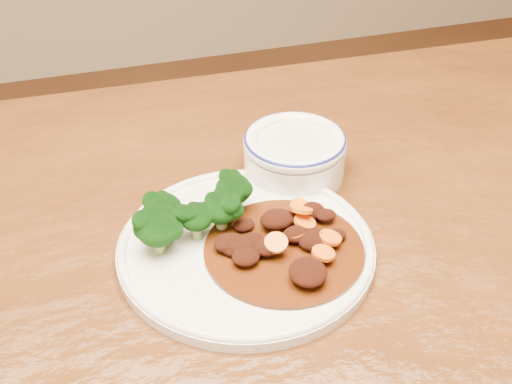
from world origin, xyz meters
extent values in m
cube|color=#562E0F|center=(0.00, 0.00, 0.73)|extent=(1.52, 0.93, 0.04)
cylinder|color=white|center=(0.02, 0.04, 0.76)|extent=(0.27, 0.27, 0.01)
torus|color=white|center=(0.02, 0.04, 0.76)|extent=(0.27, 0.27, 0.01)
cylinder|color=#82A354|center=(-0.06, 0.06, 0.77)|extent=(0.01, 0.01, 0.02)
ellipsoid|color=black|center=(-0.06, 0.06, 0.79)|extent=(0.04, 0.04, 0.04)
cylinder|color=#82A354|center=(0.03, 0.10, 0.77)|extent=(0.01, 0.01, 0.02)
ellipsoid|color=black|center=(0.03, 0.10, 0.79)|extent=(0.04, 0.04, 0.03)
cylinder|color=#82A354|center=(-0.05, 0.09, 0.77)|extent=(0.01, 0.01, 0.02)
ellipsoid|color=black|center=(-0.05, 0.09, 0.79)|extent=(0.04, 0.04, 0.03)
cylinder|color=#82A354|center=(0.01, 0.07, 0.77)|extent=(0.01, 0.01, 0.02)
ellipsoid|color=black|center=(0.01, 0.07, 0.79)|extent=(0.04, 0.04, 0.03)
cylinder|color=#82A354|center=(-0.02, 0.07, 0.77)|extent=(0.01, 0.01, 0.02)
ellipsoid|color=black|center=(-0.02, 0.07, 0.79)|extent=(0.04, 0.04, 0.03)
cylinder|color=#482107|center=(0.06, 0.02, 0.76)|extent=(0.17, 0.17, 0.00)
ellipsoid|color=black|center=(0.03, 0.03, 0.77)|extent=(0.03, 0.02, 0.01)
ellipsoid|color=black|center=(0.02, 0.03, 0.77)|extent=(0.02, 0.02, 0.01)
ellipsoid|color=black|center=(0.06, 0.05, 0.78)|extent=(0.04, 0.03, 0.02)
ellipsoid|color=black|center=(0.04, 0.02, 0.78)|extent=(0.03, 0.02, 0.01)
ellipsoid|color=black|center=(0.07, -0.03, 0.78)|extent=(0.04, 0.04, 0.02)
ellipsoid|color=black|center=(0.02, 0.01, 0.77)|extent=(0.03, 0.03, 0.01)
ellipsoid|color=black|center=(0.01, 0.03, 0.77)|extent=(0.03, 0.03, 0.02)
ellipsoid|color=black|center=(0.03, 0.06, 0.77)|extent=(0.02, 0.02, 0.01)
ellipsoid|color=black|center=(0.08, 0.03, 0.78)|extent=(0.03, 0.02, 0.01)
ellipsoid|color=black|center=(0.09, 0.02, 0.77)|extent=(0.04, 0.03, 0.02)
ellipsoid|color=black|center=(0.06, 0.05, 0.78)|extent=(0.02, 0.02, 0.01)
ellipsoid|color=black|center=(0.12, 0.02, 0.77)|extent=(0.02, 0.02, 0.01)
ellipsoid|color=black|center=(0.08, 0.06, 0.78)|extent=(0.02, 0.02, 0.01)
ellipsoid|color=black|center=(0.11, 0.06, 0.78)|extent=(0.03, 0.03, 0.02)
ellipsoid|color=black|center=(0.02, 0.03, 0.77)|extent=(0.03, 0.02, 0.01)
ellipsoid|color=black|center=(0.12, 0.05, 0.78)|extent=(0.02, 0.02, 0.01)
ellipsoid|color=black|center=(0.01, 0.04, 0.77)|extent=(0.03, 0.03, 0.02)
cylinder|color=#D7570B|center=(0.09, 0.05, 0.79)|extent=(0.03, 0.03, 0.02)
cylinder|color=#D7570B|center=(0.09, -0.01, 0.78)|extent=(0.03, 0.03, 0.01)
cylinder|color=#D7570B|center=(0.11, 0.01, 0.78)|extent=(0.03, 0.03, 0.01)
cylinder|color=#D7570B|center=(0.05, 0.01, 0.78)|extent=(0.03, 0.03, 0.01)
cylinder|color=#D7570B|center=(0.09, 0.06, 0.78)|extent=(0.03, 0.03, 0.02)
cylinder|color=#D7570B|center=(0.08, 0.03, 0.78)|extent=(0.03, 0.03, 0.01)
cylinder|color=#D7570B|center=(0.09, 0.04, 0.78)|extent=(0.03, 0.03, 0.01)
cylinder|color=white|center=(0.12, 0.16, 0.77)|extent=(0.12, 0.12, 0.04)
cylinder|color=silver|center=(0.12, 0.16, 0.79)|extent=(0.09, 0.09, 0.01)
torus|color=white|center=(0.12, 0.16, 0.80)|extent=(0.12, 0.12, 0.02)
torus|color=navy|center=(0.12, 0.16, 0.80)|extent=(0.12, 0.12, 0.01)
camera|label=1|loc=(-0.12, -0.51, 1.26)|focal=50.00mm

